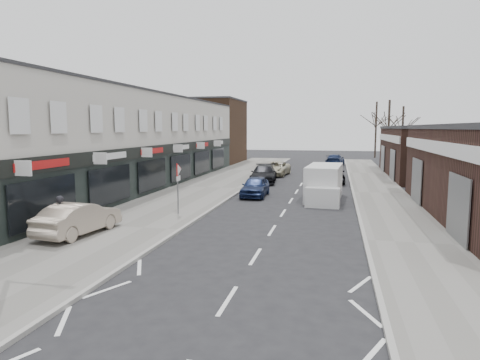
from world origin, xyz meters
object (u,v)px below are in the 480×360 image
Objects in this scene: white_van at (324,184)px; parked_car_left_b at (264,174)px; parked_car_left_c at (275,169)px; parked_car_right_b at (334,174)px; pedestrian at (61,216)px; parked_car_left_a at (255,187)px; sedan_on_pavement at (79,218)px; parked_car_right_c at (335,160)px; parked_car_right_a at (329,176)px; warning_sign at (178,174)px.

parked_car_left_b is (-5.15, 7.70, -0.31)m from white_van.
parked_car_left_c is 1.15× the size of parked_car_right_b.
pedestrian reaches higher than parked_car_left_a.
parked_car_left_a is 7.28m from parked_car_left_b.
pedestrian is 13.80m from parked_car_left_a.
parked_car_left_c is 7.08m from parked_car_right_b.
sedan_on_pavement is 0.85× the size of parked_car_left_c.
parked_car_right_c is at bearing -82.82° from pedestrian.
parked_car_left_c is at bearing 82.66° from parked_car_left_b.
sedan_on_pavement is 0.97× the size of parked_car_right_a.
parked_car_right_a is at bearing -42.28° from parked_car_left_c.
warning_sign is 7.81m from parked_car_left_a.
pedestrian is 0.35× the size of parked_car_right_c.
white_van is 15.85m from pedestrian.
warning_sign reaches higher than parked_car_right_a.
warning_sign reaches higher than parked_car_left_a.
warning_sign is at bearing -103.18° from parked_car_left_b.
parked_car_left_b is (-0.64, 7.25, 0.06)m from parked_car_left_a.
parked_car_right_b is (5.09, 8.38, 0.05)m from parked_car_left_a.
white_van reaches higher than pedestrian.
white_van is 1.47× the size of parked_car_left_a.
parked_car_right_b reaches higher than parked_car_right_c.
parked_car_left_b is 1.04× the size of parked_car_left_c.
warning_sign reaches higher than parked_car_right_b.
parked_car_right_c is (7.74, 32.29, -1.50)m from warning_sign.
pedestrian is (-0.50, -0.45, 0.16)m from sedan_on_pavement.
parked_car_right_b is (5.53, -4.42, 0.05)m from parked_car_left_c.
sedan_on_pavement reaches higher than parked_car_right_b.
warning_sign is at bearing -111.18° from sedan_on_pavement.
parked_car_right_c is at bearing 92.65° from white_van.
warning_sign is 33.24m from parked_car_right_c.
pedestrian is 25.91m from parked_car_left_c.
pedestrian reaches higher than parked_car_left_c.
warning_sign is at bearing 68.20° from parked_car_right_a.
parked_car_left_a is 0.93× the size of parked_car_right_b.
parked_car_left_c is 13.49m from parked_car_right_c.
white_van is at bearing 83.73° from parked_car_right_b.
parked_car_left_b is 1.19× the size of parked_car_right_b.
pedestrian is 0.40× the size of parked_car_right_a.
parked_car_left_a is 25.62m from parked_car_right_c.
parked_car_right_b reaches higher than parked_car_left_c.
parked_car_right_a is 0.88× the size of parked_car_right_c.
parked_car_left_a is (5.19, 12.12, -0.13)m from sedan_on_pavement.
white_van is at bearing -6.33° from parked_car_left_a.
warning_sign reaches higher than parked_car_right_c.
warning_sign is 17.45m from parked_car_right_b.
sedan_on_pavement is at bearing 60.86° from parked_car_right_b.
parked_car_right_c reaches higher than parked_car_right_a.
pedestrian is 0.40× the size of parked_car_right_b.
pedestrian is at bearing 79.39° from parked_car_right_c.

